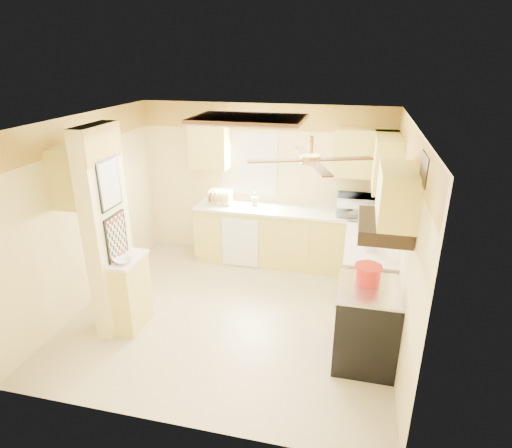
% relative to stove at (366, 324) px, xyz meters
% --- Properties ---
extents(floor, '(4.00, 4.00, 0.00)m').
position_rel_stove_xyz_m(floor, '(-1.67, 0.55, -0.46)').
color(floor, tan).
rests_on(floor, ground).
extents(ceiling, '(4.00, 4.00, 0.00)m').
position_rel_stove_xyz_m(ceiling, '(-1.67, 0.55, 2.04)').
color(ceiling, white).
rests_on(ceiling, wall_back).
extents(wall_back, '(4.00, 0.00, 4.00)m').
position_rel_stove_xyz_m(wall_back, '(-1.67, 2.45, 0.79)').
color(wall_back, '#EFDB92').
rests_on(wall_back, floor).
extents(wall_front, '(4.00, 0.00, 4.00)m').
position_rel_stove_xyz_m(wall_front, '(-1.67, -1.35, 0.79)').
color(wall_front, '#EFDB92').
rests_on(wall_front, floor).
extents(wall_left, '(0.00, 3.80, 3.80)m').
position_rel_stove_xyz_m(wall_left, '(-3.67, 0.55, 0.79)').
color(wall_left, '#EFDB92').
rests_on(wall_left, floor).
extents(wall_right, '(0.00, 3.80, 3.80)m').
position_rel_stove_xyz_m(wall_right, '(0.33, 0.55, 0.79)').
color(wall_right, '#EFDB92').
rests_on(wall_right, floor).
extents(wallpaper_border, '(4.00, 0.02, 0.40)m').
position_rel_stove_xyz_m(wallpaper_border, '(-1.67, 2.43, 1.84)').
color(wallpaper_border, '#FFDB4B').
rests_on(wallpaper_border, wall_back).
extents(partition_column, '(0.20, 0.70, 2.50)m').
position_rel_stove_xyz_m(partition_column, '(-3.02, 0.00, 0.79)').
color(partition_column, '#EFDB92').
rests_on(partition_column, floor).
extents(partition_ledge, '(0.25, 0.55, 0.90)m').
position_rel_stove_xyz_m(partition_ledge, '(-2.80, 0.00, -0.01)').
color(partition_ledge, '#D8C85B').
rests_on(partition_ledge, floor).
extents(ledge_top, '(0.28, 0.58, 0.04)m').
position_rel_stove_xyz_m(ledge_top, '(-2.80, 0.00, 0.46)').
color(ledge_top, white).
rests_on(ledge_top, partition_ledge).
extents(lower_cabinets_back, '(3.00, 0.60, 0.90)m').
position_rel_stove_xyz_m(lower_cabinets_back, '(-1.17, 2.15, -0.01)').
color(lower_cabinets_back, '#D8C85B').
rests_on(lower_cabinets_back, floor).
extents(lower_cabinets_right, '(0.60, 1.40, 0.90)m').
position_rel_stove_xyz_m(lower_cabinets_right, '(0.03, 1.15, -0.01)').
color(lower_cabinets_right, '#D8C85B').
rests_on(lower_cabinets_right, floor).
extents(countertop_back, '(3.04, 0.64, 0.04)m').
position_rel_stove_xyz_m(countertop_back, '(-1.17, 2.14, 0.46)').
color(countertop_back, white).
rests_on(countertop_back, lower_cabinets_back).
extents(countertop_right, '(0.64, 1.44, 0.04)m').
position_rel_stove_xyz_m(countertop_right, '(0.02, 1.15, 0.46)').
color(countertop_right, white).
rests_on(countertop_right, lower_cabinets_right).
extents(dishwasher_panel, '(0.58, 0.02, 0.80)m').
position_rel_stove_xyz_m(dishwasher_panel, '(-1.92, 1.84, -0.03)').
color(dishwasher_panel, white).
rests_on(dishwasher_panel, lower_cabinets_back).
extents(window, '(0.92, 0.02, 1.02)m').
position_rel_stove_xyz_m(window, '(-1.92, 2.44, 1.09)').
color(window, white).
rests_on(window, wall_back).
extents(upper_cab_back_left, '(0.60, 0.35, 0.70)m').
position_rel_stove_xyz_m(upper_cab_back_left, '(-2.52, 2.27, 1.39)').
color(upper_cab_back_left, '#D8C85B').
rests_on(upper_cab_back_left, wall_back).
extents(upper_cab_back_right, '(0.90, 0.35, 0.70)m').
position_rel_stove_xyz_m(upper_cab_back_right, '(-0.12, 2.27, 1.39)').
color(upper_cab_back_right, '#D8C85B').
rests_on(upper_cab_back_right, wall_back).
extents(upper_cab_right, '(0.35, 1.00, 0.70)m').
position_rel_stove_xyz_m(upper_cab_right, '(0.16, 1.80, 1.39)').
color(upper_cab_right, '#D8C85B').
rests_on(upper_cab_right, wall_right).
extents(upper_cab_left_wall, '(0.35, 0.75, 0.70)m').
position_rel_stove_xyz_m(upper_cab_left_wall, '(-3.49, 0.30, 1.39)').
color(upper_cab_left_wall, '#D8C85B').
rests_on(upper_cab_left_wall, wall_left).
extents(upper_cab_over_stove, '(0.35, 0.76, 0.52)m').
position_rel_stove_xyz_m(upper_cab_over_stove, '(0.16, 0.00, 1.49)').
color(upper_cab_over_stove, '#D8C85B').
rests_on(upper_cab_over_stove, wall_right).
extents(stove, '(0.68, 0.77, 0.92)m').
position_rel_stove_xyz_m(stove, '(0.00, 0.00, 0.00)').
color(stove, black).
rests_on(stove, floor).
extents(range_hood, '(0.50, 0.76, 0.14)m').
position_rel_stove_xyz_m(range_hood, '(0.07, 0.00, 1.16)').
color(range_hood, black).
rests_on(range_hood, upper_cab_over_stove).
extents(poster_menu, '(0.02, 0.42, 0.57)m').
position_rel_stove_xyz_m(poster_menu, '(-2.91, 0.00, 1.39)').
color(poster_menu, black).
rests_on(poster_menu, partition_column).
extents(poster_nashville, '(0.02, 0.42, 0.57)m').
position_rel_stove_xyz_m(poster_nashville, '(-2.91, 0.00, 0.74)').
color(poster_nashville, black).
rests_on(poster_nashville, partition_column).
extents(ceiling_light_panel, '(1.35, 0.95, 0.06)m').
position_rel_stove_xyz_m(ceiling_light_panel, '(-1.57, 1.05, 2.00)').
color(ceiling_light_panel, brown).
rests_on(ceiling_light_panel, ceiling).
extents(ceiling_fan, '(1.15, 1.15, 0.26)m').
position_rel_stove_xyz_m(ceiling_fan, '(-0.67, -0.15, 1.83)').
color(ceiling_fan, gold).
rests_on(ceiling_fan, ceiling).
extents(vent_grate, '(0.02, 0.40, 0.25)m').
position_rel_stove_xyz_m(vent_grate, '(0.31, -0.35, 1.84)').
color(vent_grate, black).
rests_on(vent_grate, wall_right).
extents(microwave, '(0.57, 0.39, 0.31)m').
position_rel_stove_xyz_m(microwave, '(-0.19, 2.11, 0.64)').
color(microwave, white).
rests_on(microwave, countertop_back).
extents(bowl, '(0.27, 0.27, 0.05)m').
position_rel_stove_xyz_m(bowl, '(-2.79, -0.11, 0.50)').
color(bowl, white).
rests_on(bowl, ledge_top).
extents(dutch_oven, '(0.29, 0.29, 0.19)m').
position_rel_stove_xyz_m(dutch_oven, '(-0.03, 0.12, 0.55)').
color(dutch_oven, red).
rests_on(dutch_oven, stove).
extents(kettle, '(0.17, 0.17, 0.26)m').
position_rel_stove_xyz_m(kettle, '(0.00, 0.88, 0.60)').
color(kettle, silver).
rests_on(kettle, countertop_right).
extents(dish_rack, '(0.39, 0.29, 0.22)m').
position_rel_stove_xyz_m(dish_rack, '(-2.34, 2.15, 0.56)').
color(dish_rack, tan).
rests_on(dish_rack, countertop_back).
extents(utensil_crock, '(0.11, 0.11, 0.22)m').
position_rel_stove_xyz_m(utensil_crock, '(-1.77, 2.20, 0.55)').
color(utensil_crock, white).
rests_on(utensil_crock, countertop_back).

